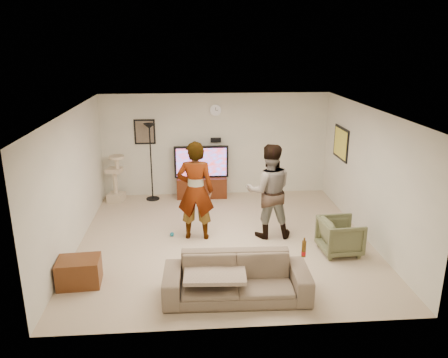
{
  "coord_description": "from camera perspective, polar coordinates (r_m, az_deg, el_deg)",
  "views": [
    {
      "loc": [
        -0.61,
        -7.75,
        3.67
      ],
      "look_at": [
        0.01,
        0.2,
        1.17
      ],
      "focal_mm": 35.27,
      "sensor_mm": 36.0,
      "label": 1
    }
  ],
  "objects": [
    {
      "name": "sofa",
      "position": [
        6.68,
        1.64,
        -12.71
      ],
      "size": [
        2.18,
        0.91,
        0.63
      ],
      "primitive_type": "imported",
      "rotation": [
        0.0,
        0.0,
        -0.03
      ],
      "color": "#6E5D4C",
      "rests_on": "floor"
    },
    {
      "name": "beer_bottle",
      "position": [
        6.64,
        10.31,
        -8.9
      ],
      "size": [
        0.06,
        0.06,
        0.25
      ],
      "primitive_type": "cylinder",
      "color": "#5D3A0F",
      "rests_on": "sofa"
    },
    {
      "name": "wall_left",
      "position": [
        8.4,
        -19.0,
        -0.3
      ],
      "size": [
        0.04,
        5.5,
        2.5
      ],
      "primitive_type": "cube",
      "color": "silver",
      "rests_on": "floor"
    },
    {
      "name": "person_right",
      "position": [
        8.47,
        5.85,
        -1.57
      ],
      "size": [
        0.91,
        0.72,
        1.85
      ],
      "primitive_type": "imported",
      "rotation": [
        0.0,
        0.0,
        3.12
      ],
      "color": "teal",
      "rests_on": "floor"
    },
    {
      "name": "picture_right",
      "position": [
        10.16,
        14.91,
        4.51
      ],
      "size": [
        0.03,
        0.78,
        0.62
      ],
      "primitive_type": "cube",
      "color": "#FBE148",
      "rests_on": "wall_right"
    },
    {
      "name": "wall_speaker",
      "position": [
        10.7,
        -1.07,
        5.07
      ],
      "size": [
        0.25,
        0.1,
        0.1
      ],
      "primitive_type": "cube",
      "color": "black",
      "rests_on": "wall_back"
    },
    {
      "name": "throw_blanket",
      "position": [
        6.6,
        -1.18,
        -11.99
      ],
      "size": [
        0.94,
        0.75,
        0.06
      ],
      "primitive_type": "cube",
      "rotation": [
        0.0,
        0.0,
        -0.05
      ],
      "color": "tan",
      "rests_on": "sofa"
    },
    {
      "name": "console_box",
      "position": [
        10.51,
        -2.85,
        -2.83
      ],
      "size": [
        0.4,
        0.3,
        0.07
      ],
      "primitive_type": "cube",
      "color": "silver",
      "rests_on": "floor"
    },
    {
      "name": "armchair",
      "position": [
        8.24,
        14.83,
        -7.17
      ],
      "size": [
        0.75,
        0.73,
        0.64
      ],
      "primitive_type": "imported",
      "rotation": [
        0.0,
        0.0,
        1.64
      ],
      "color": "#585B3D",
      "rests_on": "floor"
    },
    {
      "name": "floor_lamp",
      "position": [
        10.57,
        -9.43,
        2.13
      ],
      "size": [
        0.32,
        0.32,
        1.85
      ],
      "primitive_type": "cylinder",
      "color": "black",
      "rests_on": "floor"
    },
    {
      "name": "wall_right",
      "position": [
        8.79,
        18.24,
        0.55
      ],
      "size": [
        0.04,
        5.5,
        2.5
      ],
      "primitive_type": "cube",
      "color": "silver",
      "rests_on": "floor"
    },
    {
      "name": "wall_front",
      "position": [
        5.59,
        2.29,
        -8.23
      ],
      "size": [
        5.5,
        0.04,
        2.5
      ],
      "primitive_type": "cube",
      "color": "silver",
      "rests_on": "floor"
    },
    {
      "name": "side_table",
      "position": [
        7.4,
        -18.25,
        -11.35
      ],
      "size": [
        0.68,
        0.53,
        0.43
      ],
      "primitive_type": "cube",
      "rotation": [
        0.0,
        0.0,
        0.07
      ],
      "color": "#542B13",
      "rests_on": "floor"
    },
    {
      "name": "wall_clock",
      "position": [
        10.6,
        -1.11,
        8.91
      ],
      "size": [
        0.26,
        0.04,
        0.26
      ],
      "primitive_type": "cylinder",
      "rotation": [
        1.57,
        0.0,
        0.0
      ],
      "color": "silver",
      "rests_on": "wall_back"
    },
    {
      "name": "person_left",
      "position": [
        8.35,
        -3.72,
        -1.54
      ],
      "size": [
        0.74,
        0.53,
        1.92
      ],
      "primitive_type": "imported",
      "rotation": [
        0.0,
        0.0,
        3.05
      ],
      "color": "#9999A9",
      "rests_on": "floor"
    },
    {
      "name": "cat_tree",
      "position": [
        10.71,
        -13.95,
        0.06
      ],
      "size": [
        0.43,
        0.43,
        1.14
      ],
      "primitive_type": "cube",
      "rotation": [
        0.0,
        0.0,
        -0.2
      ],
      "color": "#C6B396",
      "rests_on": "floor"
    },
    {
      "name": "tv",
      "position": [
        10.63,
        -2.95,
        2.24
      ],
      "size": [
        1.31,
        0.08,
        0.77
      ],
      "primitive_type": "cube",
      "color": "black",
      "rests_on": "tv_stand"
    },
    {
      "name": "toy_ball",
      "position": [
        8.77,
        -6.76,
        -7.13
      ],
      "size": [
        0.08,
        0.08,
        0.08
      ],
      "primitive_type": "sphere",
      "color": "#19758E",
      "rests_on": "floor"
    },
    {
      "name": "picture_back",
      "position": [
        10.74,
        -10.24,
        6.03
      ],
      "size": [
        0.42,
        0.03,
        0.52
      ],
      "primitive_type": "cube",
      "color": "brown",
      "rests_on": "wall_back"
    },
    {
      "name": "ceiling",
      "position": [
        7.86,
        0.06,
        8.95
      ],
      "size": [
        5.5,
        5.5,
        0.02
      ],
      "primitive_type": "cube",
      "color": "white",
      "rests_on": "wall_back"
    },
    {
      "name": "floor",
      "position": [
        8.6,
        0.06,
        -7.9
      ],
      "size": [
        5.5,
        5.5,
        0.02
      ],
      "primitive_type": "cube",
      "color": "tan",
      "rests_on": "ground"
    },
    {
      "name": "tv_stand",
      "position": [
        10.81,
        -2.9,
        -1.03
      ],
      "size": [
        1.21,
        0.45,
        0.5
      ],
      "primitive_type": "cube",
      "color": "#431B0B",
      "rests_on": "floor"
    },
    {
      "name": "tv_screen",
      "position": [
        10.58,
        -2.95,
        2.18
      ],
      "size": [
        1.2,
        0.01,
        0.68
      ],
      "primitive_type": "cube",
      "color": "blue",
      "rests_on": "tv"
    },
    {
      "name": "wall_back",
      "position": [
        10.79,
        -1.09,
        4.46
      ],
      "size": [
        5.5,
        0.04,
        2.5
      ],
      "primitive_type": "cube",
      "color": "silver",
      "rests_on": "floor"
    }
  ]
}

